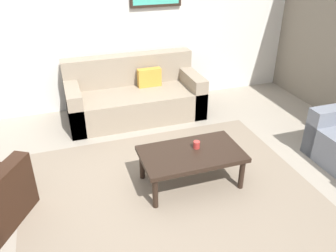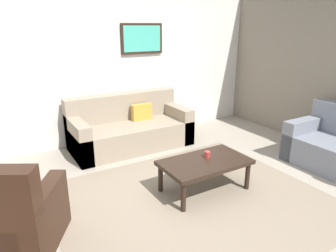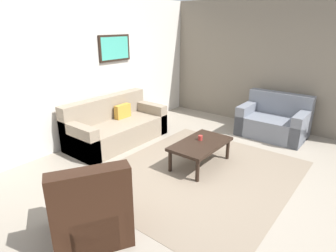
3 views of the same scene
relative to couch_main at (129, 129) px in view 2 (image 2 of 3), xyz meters
The scene contains 8 objects.
ground_plane 2.11m from the couch_main, 92.65° to the right, with size 8.00×8.00×0.00m, color gray.
rear_partition 1.22m from the couch_main, 100.62° to the left, with size 6.00×0.12×2.80m, color silver.
area_rug 2.11m from the couch_main, 92.65° to the right, with size 3.11×2.70×0.01m, color #7F6F5D.
couch_main is the anchor object (origin of this frame).
armchair_leather 2.78m from the couch_main, 136.75° to the right, with size 1.09×1.09×0.95m.
coffee_table 1.94m from the couch_main, 84.63° to the right, with size 1.10×0.64×0.41m.
cup 1.89m from the couch_main, 81.93° to the right, with size 0.07×0.07×0.08m, color #B2332D.
framed_artwork 1.63m from the couch_main, 39.78° to the left, with size 0.80×0.04×0.53m.
Camera 2 is at (-1.90, -2.60, 2.01)m, focal length 32.79 mm.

